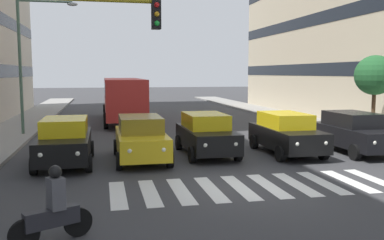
{
  "coord_description": "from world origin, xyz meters",
  "views": [
    {
      "loc": [
        4.41,
        11.72,
        3.39
      ],
      "look_at": [
        0.97,
        -4.46,
        1.55
      ],
      "focal_mm": 39.5,
      "sensor_mm": 36.0,
      "label": 1
    }
  ],
  "objects_px": {
    "car_0": "(354,132)",
    "traffic_light_gantry": "(30,59)",
    "car_3": "(141,138)",
    "street_lamp_right": "(30,51)",
    "street_tree_1": "(375,76)",
    "car_1": "(286,133)",
    "car_2": "(206,134)",
    "motorcycle_with_rider": "(53,211)",
    "bus_behind_traffic": "(123,95)",
    "car_4": "(65,141)"
  },
  "relations": [
    {
      "from": "car_0",
      "to": "car_3",
      "type": "distance_m",
      "value": 9.08
    },
    {
      "from": "car_4",
      "to": "traffic_light_gantry",
      "type": "bearing_deg",
      "value": 85.17
    },
    {
      "from": "bus_behind_traffic",
      "to": "motorcycle_with_rider",
      "type": "xyz_separation_m",
      "value": [
        2.44,
        21.24,
        -1.21
      ]
    },
    {
      "from": "car_1",
      "to": "street_lamp_right",
      "type": "bearing_deg",
      "value": -33.92
    },
    {
      "from": "car_1",
      "to": "motorcycle_with_rider",
      "type": "bearing_deg",
      "value": 42.36
    },
    {
      "from": "car_3",
      "to": "street_lamp_right",
      "type": "height_order",
      "value": "street_lamp_right"
    },
    {
      "from": "bus_behind_traffic",
      "to": "traffic_light_gantry",
      "type": "distance_m",
      "value": 18.66
    },
    {
      "from": "car_3",
      "to": "car_0",
      "type": "bearing_deg",
      "value": 178.54
    },
    {
      "from": "car_1",
      "to": "bus_behind_traffic",
      "type": "distance_m",
      "value": 14.8
    },
    {
      "from": "car_3",
      "to": "street_lamp_right",
      "type": "xyz_separation_m",
      "value": [
        5.13,
        -7.65,
        3.67
      ]
    },
    {
      "from": "car_0",
      "to": "car_3",
      "type": "xyz_separation_m",
      "value": [
        9.08,
        -0.23,
        0.0
      ]
    },
    {
      "from": "motorcycle_with_rider",
      "to": "street_tree_1",
      "type": "bearing_deg",
      "value": -143.75
    },
    {
      "from": "motorcycle_with_rider",
      "to": "street_lamp_right",
      "type": "relative_size",
      "value": 0.22
    },
    {
      "from": "car_2",
      "to": "car_4",
      "type": "xyz_separation_m",
      "value": [
        5.58,
        0.68,
        0.0
      ]
    },
    {
      "from": "car_3",
      "to": "motorcycle_with_rider",
      "type": "height_order",
      "value": "car_3"
    },
    {
      "from": "traffic_light_gantry",
      "to": "car_3",
      "type": "bearing_deg",
      "value": -124.15
    },
    {
      "from": "motorcycle_with_rider",
      "to": "traffic_light_gantry",
      "type": "relative_size",
      "value": 0.29
    },
    {
      "from": "car_2",
      "to": "traffic_light_gantry",
      "type": "height_order",
      "value": "traffic_light_gantry"
    },
    {
      "from": "car_0",
      "to": "car_2",
      "type": "height_order",
      "value": "same"
    },
    {
      "from": "car_3",
      "to": "motorcycle_with_rider",
      "type": "distance_m",
      "value": 8.08
    },
    {
      "from": "car_4",
      "to": "street_tree_1",
      "type": "xyz_separation_m",
      "value": [
        -15.19,
        -3.27,
        2.38
      ]
    },
    {
      "from": "car_3",
      "to": "street_tree_1",
      "type": "bearing_deg",
      "value": -165.69
    },
    {
      "from": "car_4",
      "to": "car_0",
      "type": "bearing_deg",
      "value": 179.46
    },
    {
      "from": "car_0",
      "to": "bus_behind_traffic",
      "type": "relative_size",
      "value": 0.42
    },
    {
      "from": "car_2",
      "to": "traffic_light_gantry",
      "type": "relative_size",
      "value": 0.81
    },
    {
      "from": "motorcycle_with_rider",
      "to": "street_lamp_right",
      "type": "height_order",
      "value": "street_lamp_right"
    },
    {
      "from": "car_0",
      "to": "bus_behind_traffic",
      "type": "height_order",
      "value": "bus_behind_traffic"
    },
    {
      "from": "car_0",
      "to": "car_1",
      "type": "xyz_separation_m",
      "value": [
        2.97,
        -0.32,
        0.0
      ]
    },
    {
      "from": "car_4",
      "to": "bus_behind_traffic",
      "type": "distance_m",
      "value": 13.98
    },
    {
      "from": "car_3",
      "to": "traffic_light_gantry",
      "type": "relative_size",
      "value": 0.81
    },
    {
      "from": "car_0",
      "to": "traffic_light_gantry",
      "type": "xyz_separation_m",
      "value": [
        12.3,
        4.52,
        2.86
      ]
    },
    {
      "from": "car_4",
      "to": "motorcycle_with_rider",
      "type": "xyz_separation_m",
      "value": [
        -0.39,
        7.59,
        -0.24
      ]
    },
    {
      "from": "motorcycle_with_rider",
      "to": "bus_behind_traffic",
      "type": "bearing_deg",
      "value": -96.55
    },
    {
      "from": "car_2",
      "to": "street_lamp_right",
      "type": "relative_size",
      "value": 0.62
    },
    {
      "from": "car_3",
      "to": "traffic_light_gantry",
      "type": "xyz_separation_m",
      "value": [
        3.22,
        4.75,
        2.86
      ]
    },
    {
      "from": "street_lamp_right",
      "to": "street_tree_1",
      "type": "distance_m",
      "value": 18.11
    },
    {
      "from": "car_4",
      "to": "car_1",
      "type": "bearing_deg",
      "value": -178.67
    },
    {
      "from": "car_1",
      "to": "car_2",
      "type": "relative_size",
      "value": 1.0
    },
    {
      "from": "car_0",
      "to": "bus_behind_traffic",
      "type": "xyz_separation_m",
      "value": [
        9.08,
        -13.77,
        0.97
      ]
    },
    {
      "from": "car_2",
      "to": "motorcycle_with_rider",
      "type": "relative_size",
      "value": 2.83
    },
    {
      "from": "motorcycle_with_rider",
      "to": "car_4",
      "type": "bearing_deg",
      "value": -87.07
    },
    {
      "from": "car_1",
      "to": "traffic_light_gantry",
      "type": "height_order",
      "value": "traffic_light_gantry"
    },
    {
      "from": "motorcycle_with_rider",
      "to": "traffic_light_gantry",
      "type": "distance_m",
      "value": 4.35
    },
    {
      "from": "car_1",
      "to": "car_3",
      "type": "height_order",
      "value": "same"
    },
    {
      "from": "street_lamp_right",
      "to": "street_tree_1",
      "type": "bearing_deg",
      "value": 165.59
    },
    {
      "from": "car_0",
      "to": "traffic_light_gantry",
      "type": "relative_size",
      "value": 0.81
    },
    {
      "from": "street_tree_1",
      "to": "motorcycle_with_rider",
      "type": "bearing_deg",
      "value": 36.25
    },
    {
      "from": "traffic_light_gantry",
      "to": "street_tree_1",
      "type": "bearing_deg",
      "value": -153.12
    },
    {
      "from": "car_1",
      "to": "car_4",
      "type": "distance_m",
      "value": 8.94
    },
    {
      "from": "car_2",
      "to": "traffic_light_gantry",
      "type": "bearing_deg",
      "value": 41.65
    }
  ]
}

